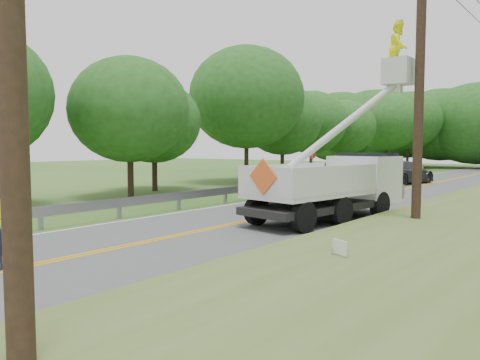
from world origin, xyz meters
The scene contains 10 objects.
ground centered at (0.00, 0.00, 0.00)m, with size 140.00×140.00×0.00m, color #2D5F1D.
road centered at (0.00, 14.00, 0.01)m, with size 7.20×96.00×0.03m.
guardrail centered at (-4.02, 14.91, 0.55)m, with size 0.18×48.00×0.77m.
utility_poles centered at (5.00, 17.02, 5.27)m, with size 1.60×43.30×10.00m.
treeline_left centered at (-10.67, 28.73, 5.29)m, with size 10.11×55.84×9.91m.
bucket_truck centered at (2.34, 9.35, 1.54)m, with size 4.28×7.10×6.72m.
suv_silver centered at (-1.66, 12.68, 0.93)m, with size 3.02×6.55×1.82m, color #BABCC1.
suv_darkgrey centered at (-1.54, 26.38, 0.84)m, with size 2.30×5.66×1.64m, color #3D3F46.
stop_sign_permanent centered at (-4.84, 19.34, 1.56)m, with size 0.51×0.07×2.37m.
yard_sign centered at (5.45, 2.63, 0.46)m, with size 0.42×0.20×0.65m.
Camera 1 is at (9.87, -6.28, 2.63)m, focal length 34.42 mm.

